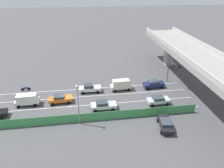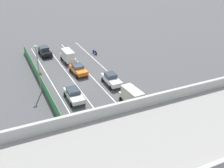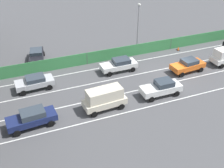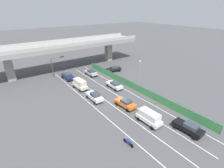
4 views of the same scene
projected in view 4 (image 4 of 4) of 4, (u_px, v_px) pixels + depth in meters
ground_plane at (121, 104)px, 33.99m from camera, size 300.00×300.00×0.00m
lane_line_left_edge at (91, 104)px, 33.78m from camera, size 0.14×42.64×0.01m
lane_line_mid_left at (105, 100)px, 35.55m from camera, size 0.14×42.64×0.01m
lane_line_mid_right at (117, 95)px, 37.31m from camera, size 0.14×42.64×0.01m
lane_line_right_edge at (128, 91)px, 39.08m from camera, size 0.14×42.64×0.01m
elevated_overpass at (66, 47)px, 50.76m from camera, size 49.16×8.34×8.56m
green_fence at (134, 86)px, 39.64m from camera, size 0.10×38.74×1.67m
car_sedan_silver at (91, 72)px, 47.83m from camera, size 2.19×4.34×1.57m
car_van_cream at (80, 84)px, 39.72m from camera, size 2.21×4.52×2.33m
car_hatchback_white at (114, 85)px, 40.20m from camera, size 2.02×4.65×1.63m
car_taxi_orange at (125, 103)px, 32.52m from camera, size 2.24×4.52×1.65m
car_van_white at (149, 117)px, 27.86m from camera, size 2.11×4.46×2.22m
car_sedan_navy at (68, 76)px, 45.22m from camera, size 2.27×4.72×1.69m
car_sedan_black at (189, 127)px, 25.93m from camera, size 2.13×4.64×1.71m
car_sedan_white at (95, 96)px, 34.96m from camera, size 2.02×4.60×1.77m
motorcycle at (128, 142)px, 23.71m from camera, size 0.60×1.95×0.93m
parked_sedan_dark at (114, 69)px, 50.68m from camera, size 4.70×2.61×1.53m
traffic_light at (56, 62)px, 46.67m from camera, size 3.94×1.07×5.32m
street_lamp at (139, 73)px, 37.59m from camera, size 0.60×0.36×7.23m
traffic_cone at (156, 102)px, 34.10m from camera, size 0.47×0.47×0.56m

